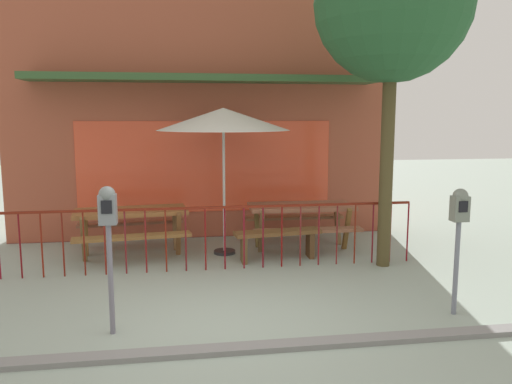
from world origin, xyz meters
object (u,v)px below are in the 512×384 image
object	(u,v)px
parking_meter_near	(108,221)
patio_bench	(278,238)
picnic_table_right	(301,214)
street_tree	(393,5)
parking_meter_far	(459,218)
patio_umbrella	(223,120)
picnic_table_left	(131,219)

from	to	relation	value
parking_meter_near	patio_bench	bearing A→B (deg)	47.78
picnic_table_right	street_tree	xyz separation A→B (m)	(1.02, -1.21, 3.27)
parking_meter_far	patio_umbrella	bearing A→B (deg)	128.20
patio_bench	parking_meter_near	size ratio (longest dim) A/B	0.90
patio_bench	parking_meter_far	bearing A→B (deg)	-57.85
patio_bench	parking_meter_far	xyz separation A→B (m)	(1.60, -2.55, 0.79)
picnic_table_right	parking_meter_near	size ratio (longest dim) A/B	1.15
picnic_table_right	street_tree	size ratio (longest dim) A/B	0.36
picnic_table_left	parking_meter_far	xyz separation A→B (m)	(3.93, -3.17, 0.53)
picnic_table_left	patio_umbrella	size ratio (longest dim) A/B	0.80
picnic_table_right	patio_bench	bearing A→B (deg)	-129.22
street_tree	parking_meter_far	bearing A→B (deg)	-88.73
patio_umbrella	street_tree	xyz separation A→B (m)	(2.37, -1.06, 1.65)
patio_bench	parking_meter_far	size ratio (longest dim) A/B	0.96
parking_meter_near	picnic_table_right	bearing A→B (deg)	48.39
parking_meter_near	parking_meter_far	world-z (taller)	parking_meter_near
parking_meter_far	street_tree	xyz separation A→B (m)	(-0.04, 2.00, 2.73)
patio_umbrella	parking_meter_near	xyz separation A→B (m)	(-1.47, -3.02, -1.01)
picnic_table_left	picnic_table_right	xyz separation A→B (m)	(2.88, 0.04, 0.00)
picnic_table_right	patio_bench	xyz separation A→B (m)	(-0.54, -0.66, -0.26)
picnic_table_right	patio_umbrella	size ratio (longest dim) A/B	0.75
parking_meter_far	picnic_table_right	bearing A→B (deg)	108.27
picnic_table_right	patio_bench	world-z (taller)	picnic_table_right
picnic_table_right	patio_umbrella	bearing A→B (deg)	-173.75
picnic_table_right	parking_meter_near	xyz separation A→B (m)	(-2.82, -3.17, 0.61)
picnic_table_left	picnic_table_right	distance (m)	2.88
parking_meter_near	street_tree	world-z (taller)	street_tree
picnic_table_left	picnic_table_right	size ratio (longest dim) A/B	1.06
picnic_table_left	street_tree	xyz separation A→B (m)	(3.89, -1.17, 3.27)
picnic_table_left	parking_meter_far	size ratio (longest dim) A/B	1.31
picnic_table_right	patio_umbrella	distance (m)	2.11
patio_bench	parking_meter_far	world-z (taller)	parking_meter_far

